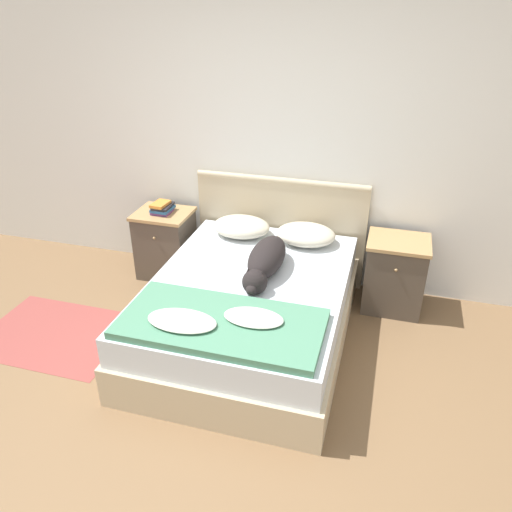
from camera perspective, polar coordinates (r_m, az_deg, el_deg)
ground_plane at (r=3.16m, az=-6.95°, el=-20.77°), size 16.00×16.00×0.00m
wall_back at (r=4.26m, az=3.14°, el=13.17°), size 9.00×0.06×2.55m
bed at (r=3.75m, az=-0.80°, el=-6.22°), size 1.43×1.90×0.52m
headboard at (r=4.45m, az=2.78°, el=3.31°), size 1.51×0.06×0.97m
nightstand_left at (r=4.66m, az=-10.29°, el=1.43°), size 0.49×0.43×0.62m
nightstand_right at (r=4.24m, az=15.55°, el=-2.01°), size 0.49×0.43×0.62m
pillow_left at (r=4.25m, az=-1.69°, el=3.38°), size 0.49×0.38×0.15m
pillow_right at (r=4.13m, az=5.71°, el=2.47°), size 0.49×0.38×0.15m
quilt at (r=3.12m, az=-4.18°, el=-7.64°), size 1.27×0.62×0.09m
dog at (r=3.65m, az=1.10°, el=-0.51°), size 0.25×0.83×0.22m
book_stack at (r=4.51m, az=-10.68°, el=5.44°), size 0.17×0.22×0.10m
rug at (r=4.23m, az=-21.88°, el=-8.26°), size 1.12×0.83×0.00m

